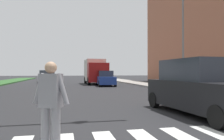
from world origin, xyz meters
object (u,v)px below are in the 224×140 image
(suv_crossing, at_px, (199,88))
(sedan_distant, at_px, (46,77))
(street_lamp_right, at_px, (182,32))
(sedan_midblock, at_px, (105,79))
(pedestrian_performer, at_px, (51,103))
(truck_box_delivery, at_px, (95,71))
(sedan_far_horizon, at_px, (51,76))

(suv_crossing, height_order, sedan_distant, suv_crossing)
(street_lamp_right, bearing_deg, sedan_distant, 122.79)
(street_lamp_right, height_order, suv_crossing, street_lamp_right)
(sedan_midblock, bearing_deg, pedestrian_performer, -103.37)
(pedestrian_performer, height_order, truck_box_delivery, truck_box_delivery)
(sedan_distant, distance_m, truck_box_delivery, 8.46)
(suv_crossing, bearing_deg, sedan_distant, 105.64)
(street_lamp_right, height_order, truck_box_delivery, street_lamp_right)
(suv_crossing, bearing_deg, pedestrian_performer, -149.91)
(pedestrian_performer, bearing_deg, street_lamp_right, 51.00)
(suv_crossing, relative_size, sedan_far_horizon, 1.03)
(street_lamp_right, xyz_separation_m, sedan_far_horizon, (-11.44, 29.87, -3.79))
(pedestrian_performer, height_order, sedan_far_horizon, sedan_far_horizon)
(street_lamp_right, height_order, pedestrian_performer, street_lamp_right)
(street_lamp_right, distance_m, pedestrian_performer, 14.85)
(street_lamp_right, xyz_separation_m, truck_box_delivery, (-5.01, 12.10, -2.96))
(sedan_far_horizon, height_order, truck_box_delivery, truck_box_delivery)
(suv_crossing, height_order, sedan_far_horizon, suv_crossing)
(street_lamp_right, relative_size, sedan_distant, 1.73)
(sedan_far_horizon, relative_size, truck_box_delivery, 0.74)
(sedan_midblock, distance_m, sedan_distant, 11.58)
(suv_crossing, distance_m, sedan_far_horizon, 38.88)
(suv_crossing, distance_m, truck_box_delivery, 20.44)
(truck_box_delivery, bearing_deg, sedan_midblock, -80.92)
(truck_box_delivery, bearing_deg, sedan_far_horizon, 109.89)
(street_lamp_right, xyz_separation_m, pedestrian_performer, (-9.06, -11.18, -3.66))
(truck_box_delivery, bearing_deg, suv_crossing, -87.43)
(pedestrian_performer, height_order, sedan_midblock, pedestrian_performer)
(pedestrian_performer, xyz_separation_m, sedan_midblock, (4.64, 19.54, -0.17))
(sedan_distant, xyz_separation_m, truck_box_delivery, (6.35, -5.53, 0.82))
(truck_box_delivery, bearing_deg, street_lamp_right, -67.50)
(sedan_distant, bearing_deg, truck_box_delivery, -41.06)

